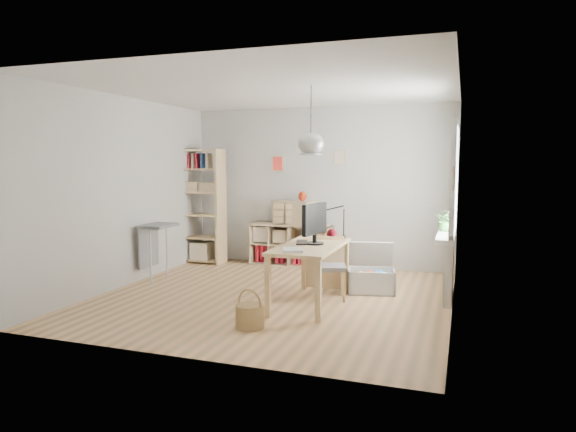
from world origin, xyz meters
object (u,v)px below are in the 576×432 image
(cube_shelf, at_px, (290,248))
(desk, at_px, (310,252))
(drawer_chest, at_px, (294,213))
(chair, at_px, (330,264))
(storage_chest, at_px, (372,276))
(tall_bookshelf, at_px, (201,201))
(monitor, at_px, (315,221))

(cube_shelf, bearing_deg, desk, -65.39)
(desk, bearing_deg, drawer_chest, 113.26)
(desk, xyz_separation_m, chair, (0.16, 0.36, -0.20))
(cube_shelf, height_order, storage_chest, cube_shelf)
(storage_chest, height_order, drawer_chest, drawer_chest)
(tall_bookshelf, height_order, storage_chest, tall_bookshelf)
(tall_bookshelf, xyz_separation_m, drawer_chest, (1.65, 0.24, -0.17))
(cube_shelf, relative_size, drawer_chest, 2.02)
(storage_chest, distance_m, drawer_chest, 2.17)
(drawer_chest, bearing_deg, monitor, -50.09)
(desk, bearing_deg, storage_chest, 54.24)
(drawer_chest, bearing_deg, cube_shelf, 168.34)
(cube_shelf, relative_size, tall_bookshelf, 0.70)
(desk, xyz_separation_m, tall_bookshelf, (-2.59, 1.95, 0.43))
(chair, bearing_deg, monitor, -130.23)
(chair, xyz_separation_m, drawer_chest, (-1.10, 1.83, 0.46))
(drawer_chest, bearing_deg, desk, -51.46)
(monitor, bearing_deg, desk, -113.43)
(monitor, bearing_deg, chair, 78.13)
(desk, distance_m, drawer_chest, 2.40)
(storage_chest, bearing_deg, chair, -144.21)
(tall_bookshelf, bearing_deg, monitor, -35.83)
(cube_shelf, relative_size, chair, 1.76)
(cube_shelf, bearing_deg, chair, -57.62)
(monitor, bearing_deg, tall_bookshelf, 154.39)
(chair, distance_m, storage_chest, 0.73)
(desk, distance_m, storage_chest, 1.16)
(desk, relative_size, drawer_chest, 2.17)
(tall_bookshelf, bearing_deg, storage_chest, -18.56)
(desk, xyz_separation_m, monitor, (0.04, 0.06, 0.38))
(chair, relative_size, storage_chest, 0.99)
(desk, height_order, monitor, monitor)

